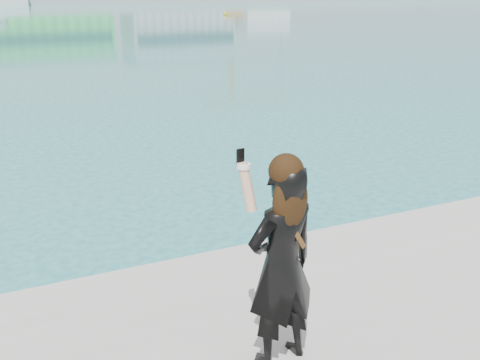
# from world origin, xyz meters

# --- Properties ---
(buoy_near) EXTENTS (0.50, 0.50, 0.50)m
(buoy_near) POSITION_xyz_m (24.67, 59.91, 0.00)
(buoy_near) COLOR #D7C40B
(buoy_near) RESTS_ON ground
(woman) EXTENTS (0.60, 0.45, 1.60)m
(woman) POSITION_xyz_m (-0.16, -0.78, 1.61)
(woman) COLOR black
(woman) RESTS_ON near_quay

